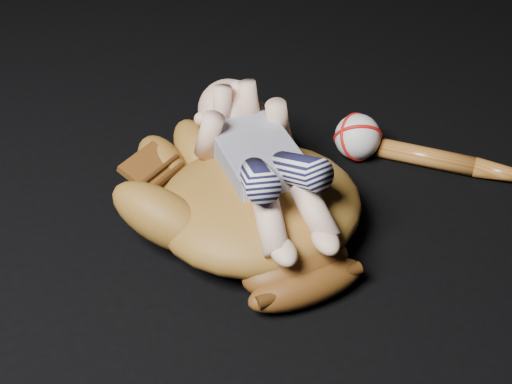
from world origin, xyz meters
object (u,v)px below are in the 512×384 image
(newborn_baby, at_px, (265,159))
(baseball, at_px, (358,137))
(baseball_bat, at_px, (487,170))
(baseball_glove, at_px, (259,197))

(newborn_baby, bearing_deg, baseball, 28.57)
(baseball_bat, height_order, baseball, baseball)
(newborn_baby, bearing_deg, baseball_glove, -139.02)
(baseball_glove, relative_size, newborn_baby, 1.16)
(baseball_glove, height_order, newborn_baby, newborn_baby)
(baseball_bat, bearing_deg, baseball_glove, 172.84)
(baseball, bearing_deg, baseball_glove, -157.29)
(newborn_baby, bearing_deg, baseball_bat, -2.14)
(baseball_bat, relative_size, baseball, 4.59)
(newborn_baby, xyz_separation_m, baseball, (0.24, 0.10, -0.09))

